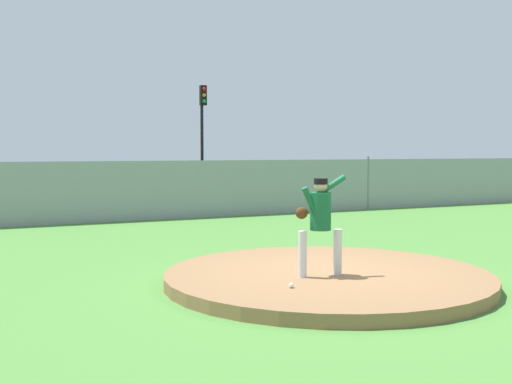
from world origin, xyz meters
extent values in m
plane|color=#4C8438|center=(0.00, 6.00, 0.00)|extent=(80.00, 80.00, 0.00)
cube|color=#2B2B2D|center=(0.00, 14.50, 0.00)|extent=(44.00, 7.00, 0.01)
cylinder|color=olive|center=(0.00, 0.00, 0.10)|extent=(5.16, 5.16, 0.19)
cylinder|color=silver|center=(-0.57, -0.22, 0.54)|extent=(0.13, 0.13, 0.70)
cylinder|color=silver|center=(0.02, -0.27, 0.54)|extent=(0.13, 0.13, 0.70)
cylinder|color=#145933|center=(-0.28, -0.24, 1.18)|extent=(0.32, 0.32, 0.58)
cylinder|color=#145933|center=(-0.10, -0.24, 1.57)|extent=(0.50, 0.14, 0.34)
cylinder|color=#145933|center=(-0.46, -0.24, 1.34)|extent=(0.29, 0.12, 0.46)
ellipsoid|color=#4C2D14|center=(-0.58, -0.19, 1.17)|extent=(0.20, 0.12, 0.18)
sphere|color=tan|center=(-0.28, -0.24, 1.57)|extent=(0.20, 0.20, 0.20)
cylinder|color=black|center=(-0.28, -0.24, 1.64)|extent=(0.21, 0.21, 0.09)
sphere|color=white|center=(-1.08, -0.79, 0.23)|extent=(0.07, 0.07, 0.07)
cube|color=gray|center=(0.00, 10.00, 0.90)|extent=(39.96, 0.03, 1.80)
cylinder|color=slate|center=(7.99, 10.00, 0.95)|extent=(0.07, 0.07, 1.90)
cube|color=#161E4C|center=(11.26, 14.01, 0.68)|extent=(1.83, 4.54, 0.72)
cube|color=black|center=(11.26, 14.01, 1.37)|extent=(1.66, 2.51, 0.67)
cylinder|color=black|center=(11.27, 15.41, 0.32)|extent=(1.84, 0.66, 0.64)
cylinder|color=black|center=(11.24, 12.61, 0.32)|extent=(1.84, 0.66, 0.64)
cube|color=maroon|center=(4.17, 14.97, 0.67)|extent=(2.18, 4.24, 0.71)
cube|color=black|center=(4.17, 14.97, 1.35)|extent=(1.88, 2.39, 0.64)
cylinder|color=black|center=(4.27, 16.24, 0.32)|extent=(1.96, 0.79, 0.64)
cylinder|color=black|center=(4.07, 13.70, 0.32)|extent=(1.96, 0.79, 0.64)
cube|color=tan|center=(7.10, 14.25, 0.64)|extent=(1.95, 4.47, 0.64)
cube|color=black|center=(7.10, 14.25, 1.29)|extent=(1.74, 2.48, 0.65)
cylinder|color=black|center=(7.14, 15.61, 0.32)|extent=(1.88, 0.70, 0.64)
cylinder|color=black|center=(7.05, 12.88, 0.32)|extent=(1.88, 0.70, 0.64)
cube|color=#232328|center=(-1.78, 14.89, 0.67)|extent=(2.03, 4.77, 0.69)
cube|color=black|center=(-1.78, 14.89, 1.33)|extent=(1.77, 2.66, 0.64)
cylinder|color=black|center=(-1.70, 16.34, 0.32)|extent=(1.88, 0.74, 0.64)
cylinder|color=black|center=(-1.85, 13.44, 0.32)|extent=(1.88, 0.74, 0.64)
cone|color=orange|center=(2.56, 13.30, 0.28)|extent=(0.32, 0.32, 0.55)
cube|color=black|center=(2.56, 13.30, 0.02)|extent=(0.40, 0.40, 0.03)
cylinder|color=black|center=(4.83, 18.47, 2.53)|extent=(0.14, 0.14, 5.07)
cube|color=black|center=(4.83, 18.29, 4.62)|extent=(0.28, 0.24, 0.90)
sphere|color=red|center=(4.83, 18.17, 4.89)|extent=(0.18, 0.18, 0.18)
sphere|color=orange|center=(4.83, 18.17, 4.62)|extent=(0.18, 0.18, 0.18)
sphere|color=green|center=(4.83, 18.17, 4.35)|extent=(0.18, 0.18, 0.18)
camera|label=1|loc=(-5.19, -8.25, 2.10)|focal=43.38mm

